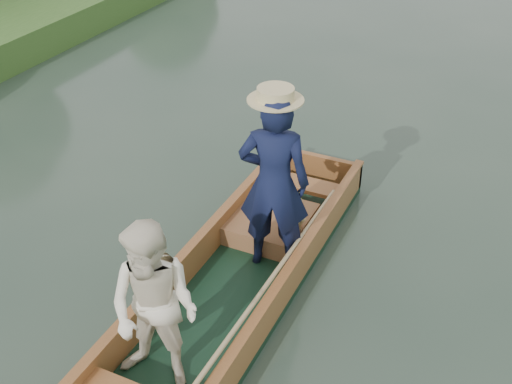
% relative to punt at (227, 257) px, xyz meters
% --- Properties ---
extents(ground, '(120.00, 120.00, 0.00)m').
position_rel_punt_xyz_m(ground, '(-0.02, 0.07, -0.63)').
color(ground, '#283D30').
rests_on(ground, ground).
extents(punt, '(1.12, 5.00, 2.03)m').
position_rel_punt_xyz_m(punt, '(0.00, 0.00, 0.00)').
color(punt, '#12301E').
rests_on(punt, ground).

